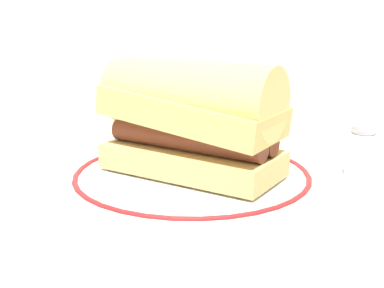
# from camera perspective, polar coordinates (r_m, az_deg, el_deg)

# --- Properties ---
(ground_plane) EXTENTS (1.50, 1.50, 0.00)m
(ground_plane) POSITION_cam_1_polar(r_m,az_deg,el_deg) (0.54, -1.97, -5.36)
(ground_plane) COLOR beige
(plate) EXTENTS (0.27, 0.27, 0.01)m
(plate) POSITION_cam_1_polar(r_m,az_deg,el_deg) (0.56, 0.00, -3.69)
(plate) COLOR white
(plate) RESTS_ON ground_plane
(sausage_sandwich) EXTENTS (0.21, 0.16, 0.12)m
(sausage_sandwich) POSITION_cam_1_polar(r_m,az_deg,el_deg) (0.54, 0.00, 3.04)
(sausage_sandwich) COLOR #DFBA6B
(sausage_sandwich) RESTS_ON plate
(salt_shaker) EXTENTS (0.03, 0.03, 0.08)m
(salt_shaker) POSITION_cam_1_polar(r_m,az_deg,el_deg) (0.60, 18.10, -0.24)
(salt_shaker) COLOR white
(salt_shaker) RESTS_ON ground_plane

